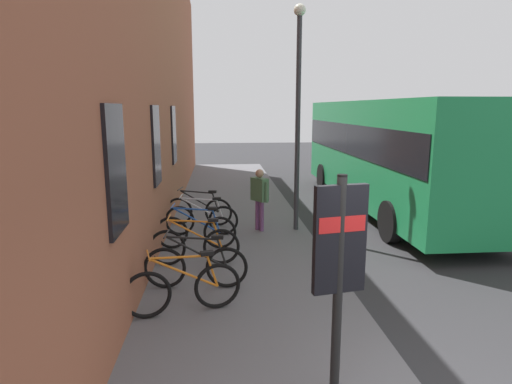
{
  "coord_description": "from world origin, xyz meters",
  "views": [
    {
      "loc": [
        -3.37,
        2.21,
        3.15
      ],
      "look_at": [
        4.58,
        1.53,
        1.58
      ],
      "focal_mm": 30.24,
      "sensor_mm": 36.0,
      "label": 1
    }
  ],
  "objects_px": {
    "transit_info_sign": "(339,254)",
    "bicycle_leaning_wall": "(184,289)",
    "bicycle_mid_rack": "(196,266)",
    "pedestrian_by_facade": "(260,193)",
    "street_lamp": "(298,101)",
    "city_bus": "(388,148)",
    "bicycle_far_end": "(195,246)",
    "bicycle_under_window": "(196,231)",
    "bicycle_nearest_sign": "(202,219)",
    "bicycle_beside_lamp": "(199,211)"
  },
  "relations": [
    {
      "from": "bicycle_leaning_wall",
      "to": "bicycle_beside_lamp",
      "type": "height_order",
      "value": "same"
    },
    {
      "from": "transit_info_sign",
      "to": "pedestrian_by_facade",
      "type": "bearing_deg",
      "value": 1.72
    },
    {
      "from": "city_bus",
      "to": "bicycle_under_window",
      "type": "bearing_deg",
      "value": 123.68
    },
    {
      "from": "bicycle_beside_lamp",
      "to": "city_bus",
      "type": "bearing_deg",
      "value": -71.84
    },
    {
      "from": "bicycle_leaning_wall",
      "to": "street_lamp",
      "type": "bearing_deg",
      "value": -29.6
    },
    {
      "from": "bicycle_nearest_sign",
      "to": "bicycle_under_window",
      "type": "bearing_deg",
      "value": 175.09
    },
    {
      "from": "bicycle_beside_lamp",
      "to": "city_bus",
      "type": "relative_size",
      "value": 0.17
    },
    {
      "from": "bicycle_under_window",
      "to": "city_bus",
      "type": "bearing_deg",
      "value": -56.32
    },
    {
      "from": "bicycle_under_window",
      "to": "bicycle_far_end",
      "type": "bearing_deg",
      "value": -178.47
    },
    {
      "from": "bicycle_nearest_sign",
      "to": "transit_info_sign",
      "type": "bearing_deg",
      "value": -165.22
    },
    {
      "from": "bicycle_under_window",
      "to": "bicycle_beside_lamp",
      "type": "distance_m",
      "value": 1.93
    },
    {
      "from": "bicycle_under_window",
      "to": "street_lamp",
      "type": "distance_m",
      "value": 3.93
    },
    {
      "from": "bicycle_beside_lamp",
      "to": "street_lamp",
      "type": "distance_m",
      "value": 3.77
    },
    {
      "from": "city_bus",
      "to": "pedestrian_by_facade",
      "type": "height_order",
      "value": "city_bus"
    },
    {
      "from": "bicycle_leaning_wall",
      "to": "bicycle_far_end",
      "type": "distance_m",
      "value": 2.03
    },
    {
      "from": "pedestrian_by_facade",
      "to": "bicycle_under_window",
      "type": "bearing_deg",
      "value": 131.01
    },
    {
      "from": "bicycle_beside_lamp",
      "to": "city_bus",
      "type": "height_order",
      "value": "city_bus"
    },
    {
      "from": "transit_info_sign",
      "to": "city_bus",
      "type": "bearing_deg",
      "value": -24.31
    },
    {
      "from": "bicycle_far_end",
      "to": "transit_info_sign",
      "type": "height_order",
      "value": "transit_info_sign"
    },
    {
      "from": "bicycle_nearest_sign",
      "to": "city_bus",
      "type": "xyz_separation_m",
      "value": [
        2.8,
        -5.65,
        1.41
      ]
    },
    {
      "from": "pedestrian_by_facade",
      "to": "bicycle_mid_rack",
      "type": "bearing_deg",
      "value": 157.78
    },
    {
      "from": "bicycle_beside_lamp",
      "to": "transit_info_sign",
      "type": "height_order",
      "value": "transit_info_sign"
    },
    {
      "from": "bicycle_nearest_sign",
      "to": "bicycle_beside_lamp",
      "type": "height_order",
      "value": "same"
    },
    {
      "from": "bicycle_mid_rack",
      "to": "pedestrian_by_facade",
      "type": "distance_m",
      "value": 3.75
    },
    {
      "from": "bicycle_mid_rack",
      "to": "transit_info_sign",
      "type": "xyz_separation_m",
      "value": [
        -2.99,
        -1.59,
        1.21
      ]
    },
    {
      "from": "street_lamp",
      "to": "bicycle_mid_rack",
      "type": "bearing_deg",
      "value": 145.87
    },
    {
      "from": "city_bus",
      "to": "pedestrian_by_facade",
      "type": "distance_m",
      "value": 4.99
    },
    {
      "from": "pedestrian_by_facade",
      "to": "bicycle_leaning_wall",
      "type": "bearing_deg",
      "value": 160.44
    },
    {
      "from": "street_lamp",
      "to": "city_bus",
      "type": "bearing_deg",
      "value": -52.79
    },
    {
      "from": "pedestrian_by_facade",
      "to": "bicycle_far_end",
      "type": "bearing_deg",
      "value": 147.39
    },
    {
      "from": "bicycle_far_end",
      "to": "city_bus",
      "type": "distance_m",
      "value": 7.61
    },
    {
      "from": "bicycle_leaning_wall",
      "to": "bicycle_far_end",
      "type": "height_order",
      "value": "same"
    },
    {
      "from": "bicycle_leaning_wall",
      "to": "city_bus",
      "type": "distance_m",
      "value": 9.07
    },
    {
      "from": "bicycle_beside_lamp",
      "to": "transit_info_sign",
      "type": "relative_size",
      "value": 0.73
    },
    {
      "from": "transit_info_sign",
      "to": "city_bus",
      "type": "height_order",
      "value": "city_bus"
    },
    {
      "from": "city_bus",
      "to": "street_lamp",
      "type": "xyz_separation_m",
      "value": [
        -2.51,
        3.3,
        1.38
      ]
    },
    {
      "from": "bicycle_far_end",
      "to": "bicycle_nearest_sign",
      "type": "height_order",
      "value": "same"
    },
    {
      "from": "bicycle_far_end",
      "to": "bicycle_beside_lamp",
      "type": "distance_m",
      "value": 2.94
    },
    {
      "from": "bicycle_beside_lamp",
      "to": "transit_info_sign",
      "type": "distance_m",
      "value": 7.35
    },
    {
      "from": "transit_info_sign",
      "to": "bicycle_leaning_wall",
      "type": "bearing_deg",
      "value": 39.91
    },
    {
      "from": "bicycle_beside_lamp",
      "to": "transit_info_sign",
      "type": "bearing_deg",
      "value": -166.24
    },
    {
      "from": "city_bus",
      "to": "bicycle_leaning_wall",
      "type": "bearing_deg",
      "value": 139.91
    },
    {
      "from": "bicycle_leaning_wall",
      "to": "pedestrian_by_facade",
      "type": "xyz_separation_m",
      "value": [
        4.34,
        -1.54,
        0.55
      ]
    },
    {
      "from": "bicycle_far_end",
      "to": "bicycle_mid_rack",
      "type": "bearing_deg",
      "value": -175.71
    },
    {
      "from": "bicycle_beside_lamp",
      "to": "pedestrian_by_facade",
      "type": "relative_size",
      "value": 1.13
    },
    {
      "from": "city_bus",
      "to": "pedestrian_by_facade",
      "type": "relative_size",
      "value": 6.79
    },
    {
      "from": "transit_info_sign",
      "to": "bicycle_nearest_sign",
      "type": "bearing_deg",
      "value": 14.78
    },
    {
      "from": "bicycle_leaning_wall",
      "to": "pedestrian_by_facade",
      "type": "distance_m",
      "value": 4.64
    },
    {
      "from": "bicycle_leaning_wall",
      "to": "bicycle_nearest_sign",
      "type": "bearing_deg",
      "value": -1.7
    },
    {
      "from": "city_bus",
      "to": "street_lamp",
      "type": "distance_m",
      "value": 4.37
    }
  ]
}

